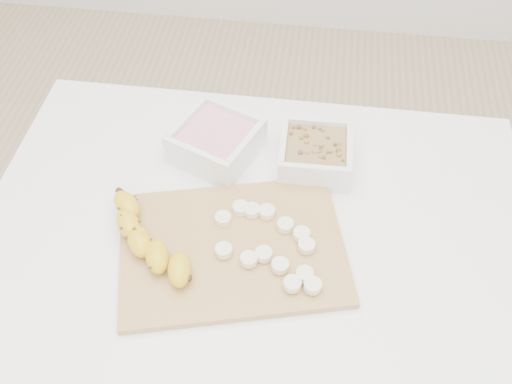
# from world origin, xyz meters

# --- Properties ---
(ground) EXTENTS (3.50, 3.50, 0.00)m
(ground) POSITION_xyz_m (0.00, 0.00, 0.00)
(ground) COLOR #C6AD89
(ground) RESTS_ON ground
(table) EXTENTS (1.00, 0.70, 0.75)m
(table) POSITION_xyz_m (0.00, 0.00, 0.65)
(table) COLOR white
(table) RESTS_ON ground
(bowl_yogurt) EXTENTS (0.19, 0.19, 0.07)m
(bowl_yogurt) POSITION_xyz_m (-0.10, 0.17, 0.79)
(bowl_yogurt) COLOR white
(bowl_yogurt) RESTS_ON table
(bowl_granola) EXTENTS (0.14, 0.14, 0.06)m
(bowl_granola) POSITION_xyz_m (0.10, 0.16, 0.78)
(bowl_granola) COLOR white
(bowl_granola) RESTS_ON table
(cutting_board) EXTENTS (0.44, 0.36, 0.01)m
(cutting_board) POSITION_xyz_m (-0.03, -0.06, 0.76)
(cutting_board) COLOR tan
(cutting_board) RESTS_ON table
(banana) EXTENTS (0.18, 0.22, 0.04)m
(banana) POSITION_xyz_m (-0.17, -0.08, 0.78)
(banana) COLOR gold
(banana) RESTS_ON cutting_board
(banana_slices) EXTENTS (0.20, 0.18, 0.02)m
(banana_slices) POSITION_xyz_m (0.04, -0.05, 0.77)
(banana_slices) COLOR #F9EBC2
(banana_slices) RESTS_ON cutting_board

